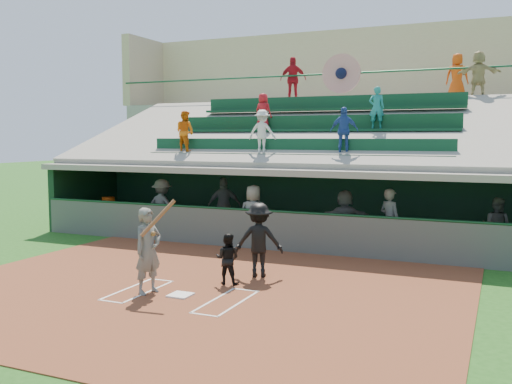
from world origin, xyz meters
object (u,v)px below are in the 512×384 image
at_px(home_plate, 181,295).
at_px(white_table, 110,219).
at_px(water_cooler, 108,203).
at_px(batter_at_plate, 148,250).
at_px(catcher, 227,259).

bearing_deg(home_plate, white_table, 136.33).
xyz_separation_m(white_table, water_cooler, (-0.06, 0.00, 0.53)).
relative_size(batter_at_plate, water_cooler, 4.49).
height_order(batter_at_plate, water_cooler, batter_at_plate).
xyz_separation_m(batter_at_plate, catcher, (1.14, 1.30, -0.33)).
height_order(home_plate, white_table, white_table).
bearing_deg(home_plate, catcher, 69.58).
height_order(home_plate, water_cooler, water_cooler).
bearing_deg(batter_at_plate, catcher, 48.67).
relative_size(home_plate, batter_at_plate, 0.22).
height_order(catcher, water_cooler, catcher).
bearing_deg(home_plate, water_cooler, 136.60).
bearing_deg(water_cooler, catcher, -35.63).
height_order(catcher, white_table, catcher).
bearing_deg(white_table, catcher, -46.42).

